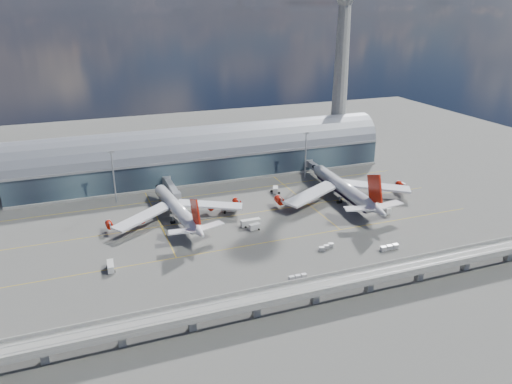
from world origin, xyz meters
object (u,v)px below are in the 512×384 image
object	(u,v)px
control_tower	(341,72)
service_truck_5	(228,208)
service_truck_1	(254,227)
floodlight_mast_right	(306,154)
service_truck_2	(251,223)
airliner_right	(344,189)
cargo_train_2	(389,248)
service_truck_4	(275,190)
airliner_left	(178,209)
service_truck_0	(111,267)
service_truck_3	(384,209)
floodlight_mast_left	(114,175)
cargo_train_1	(298,277)
cargo_train_0	(326,247)

from	to	relation	value
control_tower	service_truck_5	distance (m)	116.75
service_truck_1	floodlight_mast_right	bearing A→B (deg)	-49.77
service_truck_1	control_tower	bearing A→B (deg)	-52.94
control_tower	service_truck_2	distance (m)	124.03
airliner_right	service_truck_5	bearing A→B (deg)	175.95
service_truck_2	control_tower	bearing A→B (deg)	-48.06
control_tower	floodlight_mast_right	xyz separation A→B (m)	(-35.00, -28.00, -38.00)
floodlight_mast_right	service_truck_5	xyz separation A→B (m)	(-53.26, -29.72, -12.09)
cargo_train_2	service_truck_4	bearing A→B (deg)	15.21
airliner_right	service_truck_5	size ratio (longest dim) A/B	10.78
service_truck_2	airliner_left	bearing A→B (deg)	59.59
service_truck_0	service_truck_2	size ratio (longest dim) A/B	0.82
service_truck_1	service_truck_0	bearing A→B (deg)	96.01
service_truck_5	service_truck_0	bearing A→B (deg)	146.52
floodlight_mast_right	service_truck_3	distance (m)	58.60
floodlight_mast_right	airliner_left	size ratio (longest dim) A/B	0.40
floodlight_mast_left	service_truck_5	world-z (taller)	floodlight_mast_left
floodlight_mast_right	cargo_train_1	size ratio (longest dim) A/B	3.78
cargo_train_0	airliner_right	bearing A→B (deg)	-19.78
service_truck_0	service_truck_3	size ratio (longest dim) A/B	1.03
service_truck_5	cargo_train_1	bearing A→B (deg)	-152.73
service_truck_4	airliner_right	bearing A→B (deg)	-14.72
floodlight_mast_left	service_truck_2	size ratio (longest dim) A/B	3.03
service_truck_2	service_truck_5	distance (m)	18.87
floodlight_mast_right	service_truck_3	bearing A→B (deg)	-77.09
service_truck_4	cargo_train_1	bearing A→B (deg)	-83.63
floodlight_mast_left	floodlight_mast_right	bearing A→B (deg)	0.00
airliner_right	cargo_train_2	size ratio (longest dim) A/B	8.83
floodlight_mast_right	service_truck_4	xyz separation A→B (m)	(-23.73, -14.99, -12.11)
service_truck_5	cargo_train_1	world-z (taller)	service_truck_5
floodlight_mast_right	service_truck_4	world-z (taller)	floodlight_mast_right
service_truck_3	service_truck_0	bearing A→B (deg)	-178.87
service_truck_1	service_truck_2	world-z (taller)	service_truck_2
control_tower	service_truck_1	size ratio (longest dim) A/B	21.59
service_truck_4	service_truck_0	bearing A→B (deg)	-125.28
control_tower	service_truck_2	world-z (taller)	control_tower
airliner_left	cargo_train_1	distance (m)	69.24
service_truck_5	cargo_train_2	world-z (taller)	service_truck_5
control_tower	cargo_train_1	world-z (taller)	control_tower
service_truck_3	airliner_right	bearing A→B (deg)	113.00
floodlight_mast_left	cargo_train_0	xyz separation A→B (m)	(70.93, -78.62, -12.77)
cargo_train_1	cargo_train_2	bearing A→B (deg)	-81.16
airliner_left	airliner_right	bearing A→B (deg)	-8.74
service_truck_3	service_truck_4	world-z (taller)	service_truck_3
service_truck_3	service_truck_5	bearing A→B (deg)	154.87
service_truck_1	airliner_right	bearing A→B (deg)	-79.68
service_truck_1	service_truck_3	world-z (taller)	service_truck_3
service_truck_4	service_truck_5	distance (m)	33.00
airliner_right	service_truck_4	distance (m)	34.60
cargo_train_0	service_truck_3	bearing A→B (deg)	-44.01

